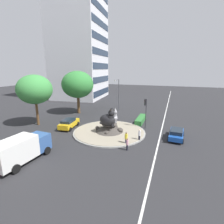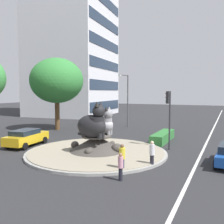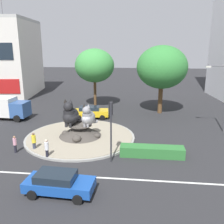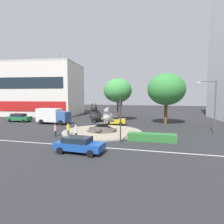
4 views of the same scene
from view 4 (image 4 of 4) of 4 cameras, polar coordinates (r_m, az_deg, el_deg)
The scene contains 18 objects.
ground_plane at distance 27.48m, azimuth -2.98°, elevation -6.08°, with size 160.00×160.00×0.00m, color #28282B.
lane_centreline at distance 20.49m, azimuth -9.63°, elevation -9.95°, with size 112.00×0.20×0.01m, color silver.
roundabout_island at distance 27.39m, azimuth -2.99°, elevation -5.15°, with size 11.25×11.25×1.46m.
cat_statue_black at distance 27.24m, azimuth -4.94°, elevation -0.93°, with size 1.85×2.78×2.78m.
cat_statue_grey at distance 26.72m, azimuth -1.26°, elevation -1.40°, with size 1.66×2.30×2.31m.
traffic_light_mast at distance 21.34m, azimuth 2.60°, elevation 0.24°, with size 0.36×0.45×5.01m.
shophouse_block at distance 58.12m, azimuth -23.14°, elevation 6.18°, with size 28.30×17.26×17.66m.
clipped_hedge_strip at distance 22.61m, azimuth 11.83°, elevation -7.41°, with size 5.48×1.20×0.90m, color #2D7033.
broadleaf_tree_behind_island at distance 36.45m, azimuth 15.90°, elevation 6.52°, with size 6.83×6.83×9.31m.
second_tree_near_tower at distance 40.01m, azimuth 1.71°, elevation 6.42°, with size 5.87×5.87×8.82m.
streetlight_arm at distance 29.94m, azimuth 27.90°, elevation 2.53°, with size 2.55×0.46×7.31m.
pedestrian_white_shirt at distance 23.26m, azimuth -10.75°, elevation -5.84°, with size 0.34×0.34×1.74m.
pedestrian_yellow_shirt at distance 25.27m, azimuth -12.95°, elevation -5.06°, with size 0.38×0.38×1.74m.
pedestrian_pink_shirt at distance 25.55m, azimuth -16.56°, elevation -5.19°, with size 0.30×0.30×1.58m.
sedan_on_far_lane at distance 17.96m, azimuth -9.86°, elevation -9.51°, with size 4.55×2.23×1.46m.
hatchback_near_shophouse at distance 34.24m, azimuth 0.17°, elevation -2.52°, with size 4.72×2.50×1.53m.
parked_car_right at distance 42.70m, azimuth -25.96°, elevation -1.49°, with size 4.74×2.23×1.65m.
delivery_box_truck at distance 37.12m, azimuth -17.26°, elevation -1.03°, with size 6.33×2.83×2.84m.
Camera 4 is at (8.23, -25.69, 5.21)m, focal length 30.63 mm.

